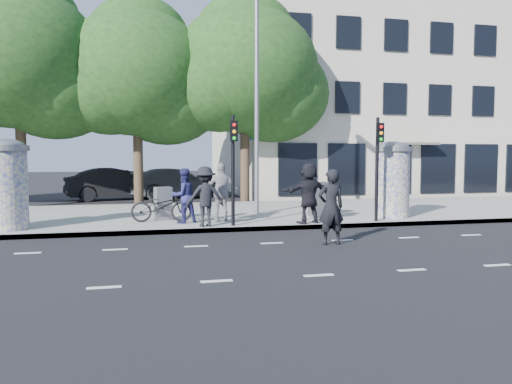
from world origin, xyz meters
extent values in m
plane|color=black|center=(0.00, 0.00, 0.00)|extent=(120.00, 120.00, 0.00)
cube|color=gray|center=(0.00, 7.50, 0.07)|extent=(40.00, 8.00, 0.15)
cube|color=slate|center=(0.00, 3.55, 0.07)|extent=(40.00, 0.10, 0.16)
cube|color=silver|center=(0.00, -2.20, 0.00)|extent=(32.00, 0.12, 0.01)
cube|color=silver|center=(0.00, 1.40, 0.00)|extent=(32.00, 0.12, 0.01)
cylinder|color=beige|center=(-7.20, 4.50, 1.30)|extent=(1.20, 1.20, 2.30)
cylinder|color=slate|center=(-7.20, 4.50, 2.53)|extent=(1.36, 1.36, 0.16)
ellipsoid|color=slate|center=(-7.20, 4.50, 2.61)|extent=(1.10, 1.10, 0.38)
cylinder|color=beige|center=(5.20, 4.70, 1.30)|extent=(1.20, 1.20, 2.30)
cylinder|color=slate|center=(5.20, 4.70, 2.53)|extent=(1.36, 1.36, 0.16)
ellipsoid|color=slate|center=(5.20, 4.70, 2.61)|extent=(1.10, 1.10, 0.38)
cylinder|color=black|center=(-0.60, 3.85, 1.85)|extent=(0.11, 0.11, 3.40)
cube|color=black|center=(-0.60, 3.67, 3.05)|extent=(0.22, 0.14, 0.62)
cylinder|color=black|center=(4.20, 3.85, 1.85)|extent=(0.11, 0.11, 3.40)
cube|color=black|center=(4.20, 3.67, 3.05)|extent=(0.22, 0.14, 0.62)
cylinder|color=slate|center=(0.80, 6.70, 4.15)|extent=(0.16, 0.16, 8.00)
cylinder|color=#38281C|center=(-8.50, 12.50, 2.36)|extent=(0.44, 0.44, 4.73)
ellipsoid|color=#193B15|center=(-8.50, 12.50, 6.51)|extent=(7.20, 7.20, 6.12)
cylinder|color=#38281C|center=(-3.50, 12.70, 2.21)|extent=(0.44, 0.44, 4.41)
ellipsoid|color=#193B15|center=(-3.50, 12.70, 6.08)|extent=(6.80, 6.80, 5.78)
cylinder|color=#38281C|center=(1.50, 12.30, 2.29)|extent=(0.44, 0.44, 4.59)
ellipsoid|color=#193B15|center=(1.50, 12.30, 6.32)|extent=(7.00, 7.00, 5.95)
cube|color=#BDB59E|center=(12.00, 20.00, 6.00)|extent=(20.00, 15.00, 12.00)
cube|color=black|center=(12.00, 12.45, 1.60)|extent=(18.00, 0.10, 2.60)
cube|color=#59544C|center=(10.00, 12.10, 2.90)|extent=(3.20, 0.90, 0.12)
cube|color=#194C8C|center=(2.50, 12.45, 3.20)|extent=(1.60, 0.06, 0.30)
imported|color=navy|center=(-2.04, 4.79, 1.03)|extent=(1.04, 0.94, 1.75)
imported|color=black|center=(-1.46, 3.88, 1.06)|extent=(1.26, 0.82, 1.83)
imported|color=#979799|center=(-0.79, 4.89, 1.12)|extent=(1.19, 0.75, 1.93)
imported|color=black|center=(1.85, 3.86, 1.13)|extent=(1.91, 1.03, 1.95)
imported|color=black|center=(1.46, 0.90, 0.98)|extent=(0.74, 0.50, 1.97)
imported|color=black|center=(-2.73, 5.18, 0.66)|extent=(0.92, 2.02, 1.02)
cube|color=gray|center=(-2.65, 5.63, 0.70)|extent=(0.62, 0.52, 1.11)
cube|color=slate|center=(2.77, 5.47, 0.76)|extent=(0.66, 0.53, 1.22)
imported|color=black|center=(-4.68, 15.54, 0.82)|extent=(2.95, 5.26, 1.64)
imported|color=#515458|center=(-1.54, 16.07, 0.79)|extent=(3.61, 5.86, 1.59)
camera|label=1|loc=(-3.30, -11.22, 2.35)|focal=35.00mm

